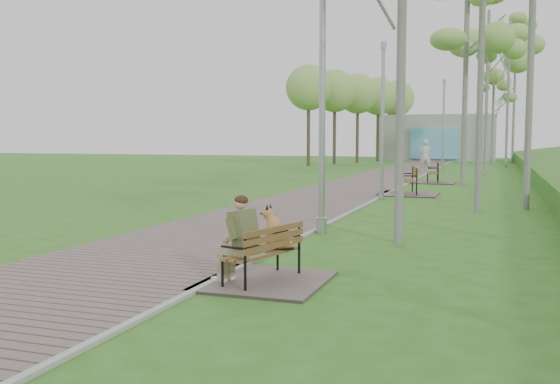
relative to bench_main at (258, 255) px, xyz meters
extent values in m
plane|color=#2E651B|center=(-0.57, -1.49, -0.39)|extent=(120.00, 120.00, 0.00)
cube|color=#685954|center=(-2.32, 20.01, -0.37)|extent=(3.50, 67.00, 0.04)
cube|color=#999993|center=(-0.57, 20.01, -0.36)|extent=(0.10, 67.00, 0.05)
cube|color=#9E9E99|center=(-2.07, 49.51, 1.61)|extent=(10.00, 5.00, 4.00)
cube|color=#61B0D9|center=(-2.07, 46.91, 1.11)|extent=(4.00, 0.20, 2.60)
cube|color=#685954|center=(0.09, 0.04, -0.37)|extent=(1.61, 1.79, 0.04)
cube|color=brown|center=(0.04, 0.04, 0.01)|extent=(0.75, 1.40, 0.04)
cube|color=brown|center=(0.24, -0.02, 0.25)|extent=(0.39, 1.30, 0.29)
cube|color=#685954|center=(0.15, 14.12, -0.37)|extent=(1.97, 2.19, 0.04)
cube|color=brown|center=(0.10, 14.12, 0.10)|extent=(0.83, 1.71, 0.04)
cube|color=brown|center=(0.36, 14.18, 0.40)|extent=(0.39, 1.61, 0.36)
cube|color=#685954|center=(0.42, 20.32, -0.37)|extent=(1.85, 2.06, 0.04)
cube|color=brown|center=(0.37, 20.32, 0.08)|extent=(0.63, 1.59, 0.04)
cube|color=brown|center=(0.61, 20.34, 0.35)|extent=(0.21, 1.54, 0.34)
cylinder|color=#96989D|center=(-0.36, 4.53, -0.22)|extent=(0.22, 0.22, 0.33)
cylinder|color=#96989D|center=(-0.36, 4.53, 2.39)|extent=(0.13, 0.13, 5.55)
cylinder|color=#96989D|center=(-0.45, 12.14, -0.24)|extent=(0.19, 0.19, 0.29)
cylinder|color=#96989D|center=(-0.45, 12.14, 2.03)|extent=(0.12, 0.12, 4.83)
cylinder|color=#96989D|center=(-0.45, 12.14, 4.49)|extent=(0.17, 0.17, 0.24)
cylinder|color=#96989D|center=(-0.12, 31.72, -0.23)|extent=(0.21, 0.21, 0.32)
cylinder|color=#96989D|center=(-0.12, 31.72, 2.28)|extent=(0.13, 0.13, 5.34)
cylinder|color=#96989D|center=(-0.12, 31.72, 5.01)|extent=(0.19, 0.19, 0.27)
imported|color=beige|center=(-0.87, 28.90, 0.56)|extent=(0.75, 0.56, 1.90)
cylinder|color=silver|center=(1.31, 3.93, 2.96)|extent=(0.16, 0.16, 6.69)
cylinder|color=silver|center=(2.56, 9.79, 4.12)|extent=(0.20, 0.20, 9.01)
cylinder|color=silver|center=(3.82, 10.57, 5.21)|extent=(0.19, 0.19, 11.20)
cylinder|color=silver|center=(1.71, 19.17, 3.96)|extent=(0.19, 0.19, 8.70)
ellipsoid|color=#8CB457|center=(1.71, 19.17, 6.74)|extent=(2.80, 2.80, 3.83)
cylinder|color=silver|center=(2.44, 26.71, 3.90)|extent=(0.18, 0.18, 8.57)
ellipsoid|color=#8CB457|center=(2.44, 26.71, 6.64)|extent=(2.63, 2.63, 3.77)
cylinder|color=silver|center=(3.61, 36.45, 4.42)|extent=(0.19, 0.19, 9.63)
ellipsoid|color=#8CB457|center=(3.61, 36.45, 7.50)|extent=(2.70, 2.70, 4.24)
cylinder|color=silver|center=(2.68, 40.35, 3.02)|extent=(0.16, 0.16, 6.82)
ellipsoid|color=#8CB457|center=(2.68, 40.35, 5.20)|extent=(2.29, 2.29, 3.00)
cylinder|color=silver|center=(4.18, 44.40, 5.22)|extent=(0.20, 0.20, 11.22)
ellipsoid|color=#8CB457|center=(4.18, 44.40, 8.82)|extent=(2.94, 2.94, 4.94)
camera|label=1|loc=(3.02, -7.79, 1.58)|focal=40.00mm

